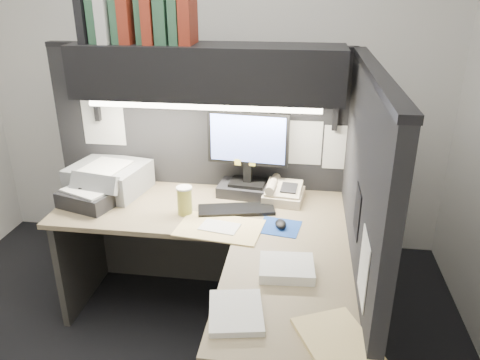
% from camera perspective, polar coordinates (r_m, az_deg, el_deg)
% --- Properties ---
extents(wall_back, '(3.50, 0.04, 2.70)m').
position_cam_1_polar(wall_back, '(3.51, -3.48, 12.80)').
color(wall_back, silver).
rests_on(wall_back, floor).
extents(partition_back, '(1.90, 0.06, 1.60)m').
position_cam_1_polar(partition_back, '(3.12, -4.73, 0.90)').
color(partition_back, black).
rests_on(partition_back, floor).
extents(partition_right, '(0.06, 1.50, 1.60)m').
position_cam_1_polar(partition_right, '(2.39, 14.13, -7.04)').
color(partition_right, black).
rests_on(partition_right, floor).
extents(desk, '(1.70, 1.53, 0.73)m').
position_cam_1_polar(desk, '(2.44, 0.13, -15.76)').
color(desk, '#887456').
rests_on(desk, floor).
extents(overhead_shelf, '(1.55, 0.34, 0.30)m').
position_cam_1_polar(overhead_shelf, '(2.73, -4.05, 13.07)').
color(overhead_shelf, black).
rests_on(overhead_shelf, partition_back).
extents(task_light_tube, '(1.32, 0.04, 0.04)m').
position_cam_1_polar(task_light_tube, '(2.64, -4.57, 8.89)').
color(task_light_tube, white).
rests_on(task_light_tube, overhead_shelf).
extents(monitor, '(0.50, 0.25, 0.54)m').
position_cam_1_polar(monitor, '(2.87, 0.95, 2.09)').
color(monitor, black).
rests_on(monitor, desk).
extents(keyboard, '(0.47, 0.24, 0.02)m').
position_cam_1_polar(keyboard, '(2.74, -0.45, -3.64)').
color(keyboard, black).
rests_on(keyboard, desk).
extents(mousepad, '(0.25, 0.23, 0.00)m').
position_cam_1_polar(mousepad, '(2.58, 4.85, -5.73)').
color(mousepad, navy).
rests_on(mousepad, desk).
extents(mouse, '(0.08, 0.11, 0.04)m').
position_cam_1_polar(mouse, '(2.57, 4.99, -5.36)').
color(mouse, black).
rests_on(mouse, mousepad).
extents(telephone, '(0.26, 0.27, 0.09)m').
position_cam_1_polar(telephone, '(2.87, 5.35, -1.63)').
color(telephone, beige).
rests_on(telephone, desk).
extents(coffee_cup, '(0.09, 0.09, 0.16)m').
position_cam_1_polar(coffee_cup, '(2.70, -6.77, -2.60)').
color(coffee_cup, '#C9B950').
rests_on(coffee_cup, desk).
extents(printer, '(0.51, 0.45, 0.18)m').
position_cam_1_polar(printer, '(3.09, -15.65, 0.23)').
color(printer, gray).
rests_on(printer, desk).
extents(notebook_stack, '(0.38, 0.34, 0.09)m').
position_cam_1_polar(notebook_stack, '(2.95, -17.80, -2.01)').
color(notebook_stack, black).
rests_on(notebook_stack, desk).
extents(open_folder, '(0.49, 0.35, 0.01)m').
position_cam_1_polar(open_folder, '(2.56, -2.49, -5.84)').
color(open_folder, '#E3C77F').
rests_on(open_folder, desk).
extents(paper_stack_a, '(0.26, 0.23, 0.05)m').
position_cam_1_polar(paper_stack_a, '(2.20, 5.70, -10.63)').
color(paper_stack_a, white).
rests_on(paper_stack_a, desk).
extents(paper_stack_b, '(0.26, 0.30, 0.03)m').
position_cam_1_polar(paper_stack_b, '(1.96, -0.51, -15.82)').
color(paper_stack_b, white).
rests_on(paper_stack_b, desk).
extents(manila_stack, '(0.35, 0.38, 0.02)m').
position_cam_1_polar(manila_stack, '(1.88, 11.65, -18.57)').
color(manila_stack, '#E3C77F').
rests_on(manila_stack, desk).
extents(binder_row, '(0.63, 0.26, 0.31)m').
position_cam_1_polar(binder_row, '(2.80, -12.20, 18.91)').
color(binder_row, black).
rests_on(binder_row, overhead_shelf).
extents(pinned_papers, '(1.76, 1.31, 0.51)m').
position_cam_1_polar(pinned_papers, '(2.63, 1.74, 2.59)').
color(pinned_papers, white).
rests_on(pinned_papers, partition_back).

